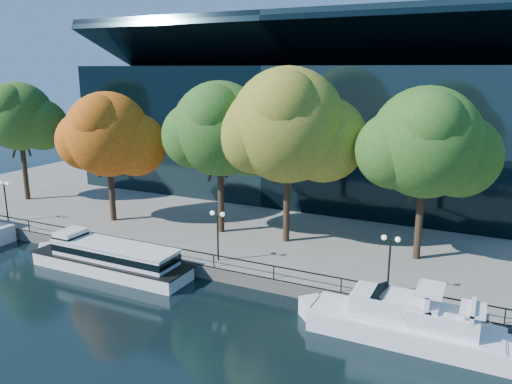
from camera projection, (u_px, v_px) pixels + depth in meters
The scene contains 15 objects.
ground at pixel (191, 296), 35.52m from camera, with size 160.00×160.00×0.00m, color black.
promenade at pixel (339, 185), 67.15m from camera, with size 90.00×67.08×1.00m.
railing at pixel (214, 255), 37.89m from camera, with size 88.20×0.08×0.99m.
convention_building at pixel (301, 127), 62.91m from camera, with size 50.00×24.57×21.43m.
tour_boat at pixel (107, 257), 39.57m from camera, with size 15.07×3.36×2.86m.
cruiser_near at pixel (395, 320), 29.77m from camera, with size 12.31×3.17×3.57m.
cruiser_far at pixel (442, 334), 28.43m from camera, with size 9.71×2.69×3.17m.
tree_0 at pixel (19, 118), 55.44m from camera, with size 9.53×7.81×13.34m.
tree_1 at pixel (109, 136), 47.70m from camera, with size 10.19×8.35×12.66m.
tree_2 at pixel (221, 131), 43.99m from camera, with size 10.51×8.62×13.75m.
tree_3 at pixel (290, 128), 41.30m from camera, with size 12.10×9.92×14.99m.
tree_4 at pixel (428, 145), 37.49m from camera, with size 10.60×8.69×13.55m.
lamp_0 at pixel (5, 192), 48.86m from camera, with size 1.26×0.36×4.03m.
lamp_1 at pixel (218, 224), 38.63m from camera, with size 1.26×0.36×4.03m.
lamp_2 at pixel (390, 251), 33.03m from camera, with size 1.26×0.36×4.03m.
Camera 1 is at (18.46, -27.37, 15.75)m, focal length 35.00 mm.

